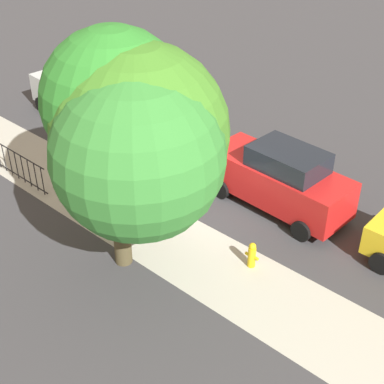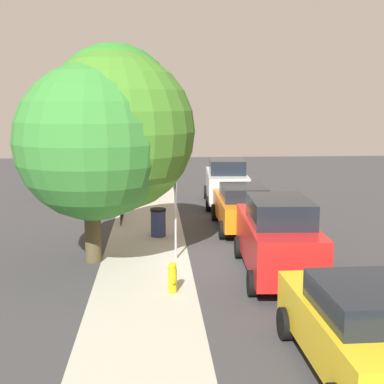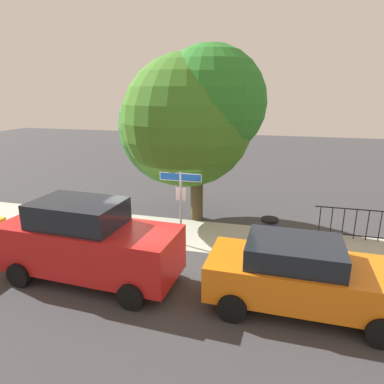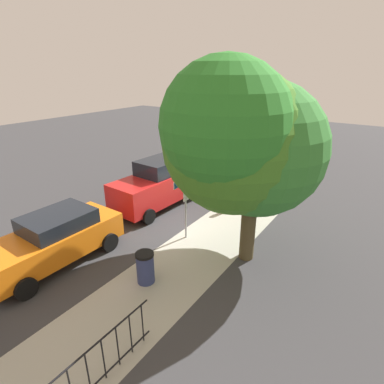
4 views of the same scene
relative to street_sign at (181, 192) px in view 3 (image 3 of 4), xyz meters
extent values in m
plane|color=#38383A|center=(-0.55, -0.40, -1.79)|extent=(60.00, 60.00, 0.00)
cube|color=#ABAA9C|center=(1.45, 0.90, -1.79)|extent=(24.00, 2.60, 0.00)
cylinder|color=#9EA0A5|center=(0.00, 0.00, -0.49)|extent=(0.07, 0.07, 2.60)
cube|color=#144799|center=(0.00, 0.00, 0.47)|extent=(1.31, 0.02, 0.22)
cube|color=white|center=(0.00, 0.00, 0.47)|extent=(1.34, 0.02, 0.25)
cube|color=silver|center=(0.00, 0.02, -0.08)|extent=(0.32, 0.02, 0.42)
cylinder|color=#484028|center=(-0.08, 2.42, -0.47)|extent=(0.48, 0.48, 2.65)
sphere|color=#317A2F|center=(-0.74, 2.24, 1.78)|extent=(4.28, 4.28, 4.28)
sphere|color=#2B7B28|center=(0.54, 1.77, 2.65)|extent=(3.74, 3.74, 3.74)
sphere|color=#3C7823|center=(-0.24, 1.70, 2.02)|extent=(4.50, 4.50, 4.50)
cube|color=red|center=(-1.66, -2.66, -0.87)|extent=(4.74, 1.96, 1.20)
cube|color=black|center=(-1.94, -2.64, 0.04)|extent=(2.31, 1.63, 0.64)
cylinder|color=black|center=(-0.04, -1.89, -1.47)|extent=(0.65, 0.25, 0.64)
cylinder|color=black|center=(-0.13, -3.60, -1.47)|extent=(0.65, 0.25, 0.64)
cylinder|color=black|center=(-3.20, -1.72, -1.47)|extent=(0.65, 0.25, 0.64)
cylinder|color=black|center=(-3.29, -3.43, -1.47)|extent=(0.65, 0.25, 0.64)
cube|color=orange|center=(3.65, -2.59, -1.05)|extent=(4.35, 1.85, 0.84)
cube|color=black|center=(3.39, -2.59, -0.39)|extent=(2.10, 1.59, 0.49)
cylinder|color=black|center=(5.14, -1.74, -1.47)|extent=(0.64, 0.23, 0.64)
cylinder|color=black|center=(5.10, -3.50, -1.47)|extent=(0.64, 0.23, 0.64)
cylinder|color=black|center=(2.20, -1.68, -1.47)|extent=(0.64, 0.23, 0.64)
cylinder|color=black|center=(2.17, -3.44, -1.47)|extent=(0.64, 0.23, 0.64)
cylinder|color=black|center=(6.46, 1.90, -1.67)|extent=(4.53, 0.04, 0.04)
cylinder|color=black|center=(4.39, 1.90, -1.26)|extent=(0.03, 0.03, 1.05)
cylinder|color=black|center=(4.77, 1.90, -1.26)|extent=(0.03, 0.03, 1.05)
cylinder|color=black|center=(5.14, 1.90, -1.26)|extent=(0.03, 0.03, 1.05)
cylinder|color=black|center=(5.52, 1.90, -1.26)|extent=(0.03, 0.03, 1.05)
cylinder|color=black|center=(5.90, 1.90, -1.26)|extent=(0.03, 0.03, 1.05)
cylinder|color=black|center=(6.27, 1.90, -1.26)|extent=(0.03, 0.03, 1.05)
cylinder|color=yellow|center=(-2.83, 0.20, -1.48)|extent=(0.22, 0.22, 0.62)
sphere|color=yellow|center=(-2.83, 0.20, -1.11)|extent=(0.20, 0.20, 0.20)
cylinder|color=yellow|center=(-2.99, 0.20, -1.45)|extent=(0.10, 0.09, 0.09)
cylinder|color=yellow|center=(-2.67, 0.20, -1.45)|extent=(0.10, 0.09, 0.09)
cylinder|color=navy|center=(2.76, 0.50, -1.34)|extent=(0.52, 0.52, 0.90)
cylinder|color=black|center=(2.76, 0.50, -0.85)|extent=(0.55, 0.55, 0.08)
camera|label=1|loc=(-9.48, 9.99, 8.28)|focal=51.94mm
camera|label=2|loc=(-15.27, 0.60, 2.84)|focal=49.63mm
camera|label=3|loc=(2.96, -9.89, 3.04)|focal=32.30mm
camera|label=4|loc=(8.15, 5.83, 4.15)|focal=28.69mm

